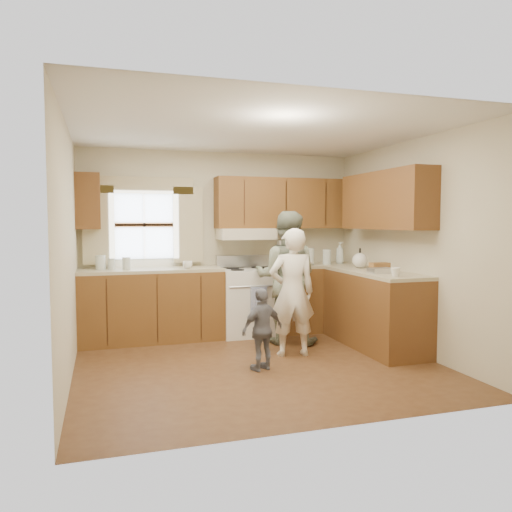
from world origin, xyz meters
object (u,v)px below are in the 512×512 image
object	(u,v)px
woman_left	(292,292)
woman_right	(286,277)
stove	(248,300)
child	(262,329)

from	to	relation	value
woman_left	woman_right	distance (m)	0.61
stove	woman_right	distance (m)	0.78
woman_right	child	size ratio (longest dim) A/B	1.95
woman_left	stove	bearing A→B (deg)	-74.43
stove	child	size ratio (longest dim) A/B	1.25
woman_left	woman_right	size ratio (longest dim) A/B	0.88
child	woman_left	bearing A→B (deg)	-158.03
woman_left	child	world-z (taller)	woman_left
woman_right	child	distance (m)	1.29
stove	child	xyz separation A→B (m)	(-0.31, -1.63, -0.04)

